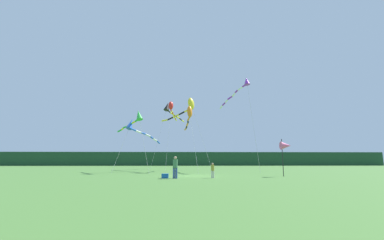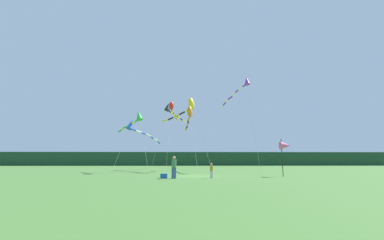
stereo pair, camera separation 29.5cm
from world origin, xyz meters
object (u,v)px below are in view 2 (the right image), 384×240
Objects in this scene: banner_flag_pole at (285,146)px; kite_orange at (189,115)px; kite_yellow at (189,106)px; person_adult at (174,166)px; kite_red at (172,108)px; kite_green at (136,118)px; kite_purple at (241,87)px; kite_black at (169,108)px; cooler_box at (164,176)px; person_child at (211,170)px; kite_blue at (135,127)px.

banner_flag_pole is 13.00m from kite_orange.
kite_yellow is 1.08× the size of kite_orange.
person_adult is 20.99m from kite_red.
kite_orange is at bearing 20.49° from kite_green.
kite_purple is at bearing 10.62° from kite_green.
kite_black reaches higher than kite_red.
kite_red is 8.66m from kite_orange.
kite_purple reaches higher than kite_yellow.
kite_black is at bearing 111.93° from kite_yellow.
person_child is at bearing 0.82° from cooler_box.
cooler_box is at bearing -87.26° from kite_black.
kite_purple reaches higher than kite_orange.
kite_green is 6.60m from kite_orange.
kite_purple reaches higher than banner_flag_pole.
cooler_box is (-3.69, -0.05, -0.47)m from person_child.
cooler_box is at bearing -88.61° from kite_red.
kite_blue is at bearing 103.53° from kite_green.
kite_blue reaches higher than banner_flag_pole.
kite_green is (-3.05, -11.39, -3.62)m from kite_black.
banner_flag_pole is 12.36m from kite_purple.
cooler_box is (-0.78, 0.41, -0.76)m from person_adult.
person_child is 12.71m from kite_green.
person_child is 0.11× the size of kite_red.
kite_red is (3.55, 10.13, 3.45)m from kite_green.
kite_yellow is at bearing -68.07° from kite_black.
kite_yellow is (1.35, 12.68, 7.55)m from person_adult.
person_adult is 22.24m from kite_black.
cooler_box is 10.73m from banner_flag_pole.
kite_red is 6.98m from kite_yellow.
kite_orange reaches higher than banner_flag_pole.
kite_orange is at bearing 83.17° from person_adult.
kite_green is at bearing -169.38° from kite_purple.
person_child is (2.91, 0.46, -0.28)m from person_adult.
kite_purple reaches higher than kite_blue.
kite_yellow is at bearing 18.47° from kite_blue.
kite_green is 13.84m from kite_purple.
kite_green is 0.97× the size of kite_blue.
kite_red reaches higher than kite_yellow.
kite_yellow is (3.08, -7.65, -1.29)m from kite_black.
kite_yellow reaches higher than kite_orange.
cooler_box is 0.04× the size of kite_purple.
cooler_box is 12.96m from kite_orange.
cooler_box is 0.05× the size of kite_red.
person_adult is 0.14× the size of kite_purple.
person_adult is at bearing -171.04° from person_child.
kite_red is (-1.23, 19.07, 8.68)m from person_adult.
person_child is 0.36× the size of banner_flag_pole.
banner_flag_pole is at bearing -48.02° from kite_orange.
kite_purple is at bearing 54.62° from person_adult.
person_child is 22.35m from kite_black.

